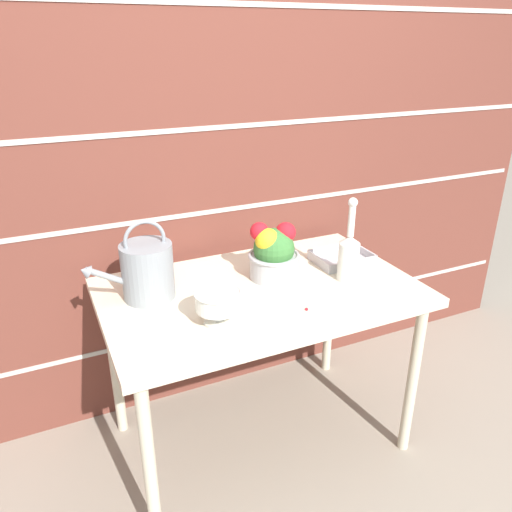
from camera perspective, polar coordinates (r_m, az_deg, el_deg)
The scene contains 9 objects.
ground_plane at distance 2.35m, azimuth 0.40°, elevation -19.97°, with size 12.00×12.00×0.00m, color gray.
brick_wall at distance 2.20m, azimuth -4.88°, elevation 9.93°, with size 3.60×0.08×2.20m.
patio_table at distance 1.95m, azimuth 0.46°, elevation -5.58°, with size 1.19×0.74×0.74m.
watering_can at distance 1.85m, azimuth -12.38°, elevation -1.58°, with size 0.33×0.19×0.30m.
crystal_pedestal_bowl at distance 1.66m, azimuth -4.37°, elevation -5.23°, with size 0.16×0.16×0.12m.
flower_planter at distance 1.96m, azimuth 1.99°, elevation 0.35°, with size 0.20×0.20×0.23m.
glass_decanter at distance 1.97m, azimuth 10.56°, elevation 0.25°, with size 0.08×0.08×0.34m.
wire_tray at distance 2.17m, azimuth 9.76°, elevation -0.33°, with size 0.24×0.18×0.04m.
fallen_petal at distance 1.77m, azimuth 5.80°, elevation -6.07°, with size 0.01×0.01×0.01m.
Camera 1 is at (-0.73, -1.54, 1.62)m, focal length 35.00 mm.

